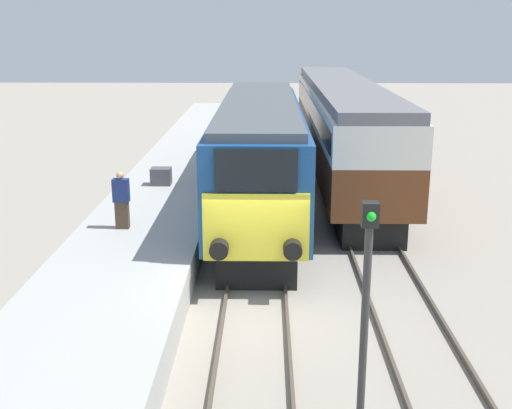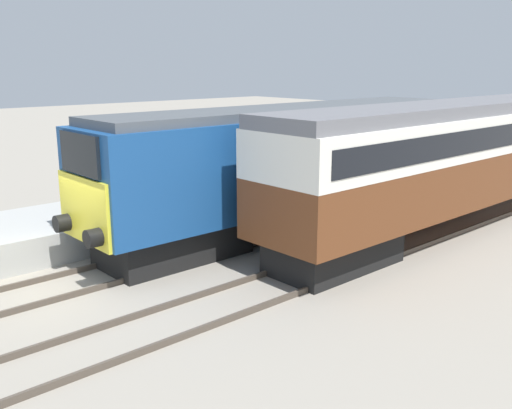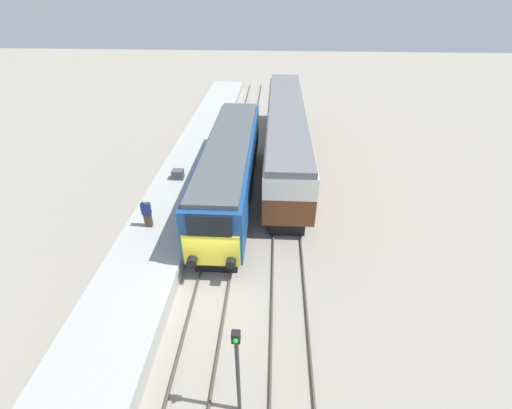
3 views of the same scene
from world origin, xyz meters
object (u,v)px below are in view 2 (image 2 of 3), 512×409
luggage_crate (239,175)px  locomotive (290,162)px  passenger_carriage (480,148)px  person_on_platform (114,178)px

luggage_crate → locomotive: bearing=-13.7°
passenger_carriage → locomotive: bearing=-120.6°
locomotive → luggage_crate: (-3.50, 0.85, -1.03)m
locomotive → passenger_carriage: bearing=59.4°
locomotive → passenger_carriage: 6.68m
locomotive → person_on_platform: size_ratio=8.94×
person_on_platform → luggage_crate: bearing=87.0°
passenger_carriage → person_on_platform: bearing=-125.8°
locomotive → person_on_platform: bearing=-131.8°
locomotive → luggage_crate: locomotive is taller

